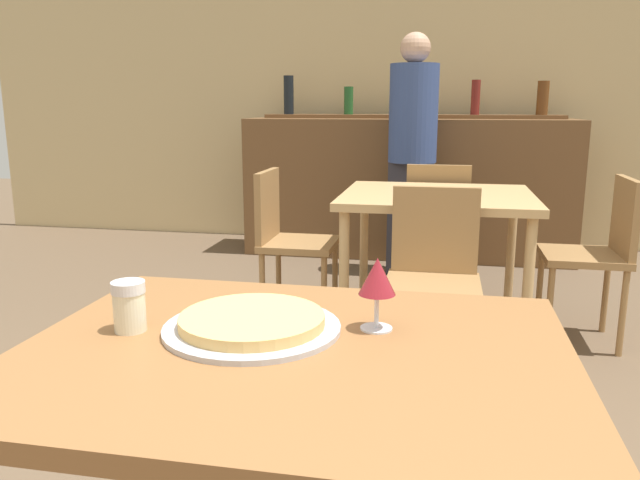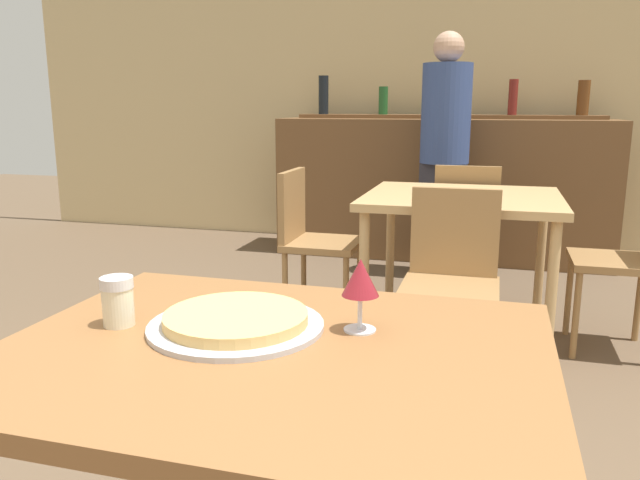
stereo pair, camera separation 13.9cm
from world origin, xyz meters
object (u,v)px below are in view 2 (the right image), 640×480
object	(u,v)px
chair_far_side_left	(311,234)
cheese_shaker	(118,301)
person_standing	(445,147)
wine_glass	(360,280)
chair_far_side_right	(631,252)
pizza_tray	(236,321)
chair_far_side_back	(466,221)
chair_far_side_front	(451,273)

from	to	relation	value
chair_far_side_left	cheese_shaker	distance (m)	2.14
person_standing	wine_glass	xyz separation A→B (m)	(0.09, -3.21, -0.07)
wine_glass	chair_far_side_left	bearing A→B (deg)	109.50
chair_far_side_left	cheese_shaker	bearing A→B (deg)	-174.81
chair_far_side_right	pizza_tray	distance (m)	2.39
wine_glass	chair_far_side_back	bearing A→B (deg)	87.72
chair_far_side_front	chair_far_side_back	world-z (taller)	same
wine_glass	chair_far_side_front	bearing A→B (deg)	85.67
chair_far_side_back	chair_far_side_right	world-z (taller)	same
chair_far_side_back	cheese_shaker	bearing A→B (deg)	77.20
chair_far_side_front	cheese_shaker	bearing A→B (deg)	-112.63
person_standing	wine_glass	bearing A→B (deg)	-88.35
chair_far_side_right	chair_far_side_front	bearing A→B (deg)	-52.58
chair_far_side_left	chair_far_side_right	xyz separation A→B (m)	(1.63, 0.00, 0.00)
chair_far_side_back	pizza_tray	distance (m)	2.72
cheese_shaker	wine_glass	xyz separation A→B (m)	(0.52, 0.11, 0.06)
chair_far_side_left	cheese_shaker	size ratio (longest dim) A/B	7.84
chair_far_side_right	chair_far_side_left	bearing A→B (deg)	-90.00
chair_far_side_back	pizza_tray	size ratio (longest dim) A/B	2.25
chair_far_side_right	wine_glass	bearing A→B (deg)	-24.63
cheese_shaker	person_standing	xyz separation A→B (m)	(0.43, 3.32, 0.13)
pizza_tray	wine_glass	size ratio (longest dim) A/B	2.40
chair_far_side_front	pizza_tray	size ratio (longest dim) A/B	2.25
chair_far_side_front	wine_glass	size ratio (longest dim) A/B	5.40
chair_far_side_right	pizza_tray	bearing A→B (deg)	-29.75
pizza_tray	person_standing	xyz separation A→B (m)	(0.17, 3.27, 0.17)
pizza_tray	person_standing	bearing A→B (deg)	87.04
chair_far_side_front	chair_far_side_left	xyz separation A→B (m)	(-0.81, 0.62, 0.00)
chair_far_side_back	wine_glass	xyz separation A→B (m)	(-0.10, -2.63, 0.34)
chair_far_side_front	person_standing	distance (m)	1.88
chair_far_side_left	chair_far_side_right	distance (m)	1.63
chair_far_side_right	wine_glass	distance (m)	2.23
chair_far_side_left	wine_glass	bearing A→B (deg)	-160.50
chair_far_side_left	chair_far_side_right	size ratio (longest dim) A/B	1.00
chair_far_side_back	chair_far_side_front	bearing A→B (deg)	90.00
chair_far_side_left	wine_glass	distance (m)	2.15
chair_far_side_back	wine_glass	distance (m)	2.65
pizza_tray	chair_far_side_front	bearing A→B (deg)	75.77
cheese_shaker	chair_far_side_left	bearing A→B (deg)	95.19
chair_far_side_left	cheese_shaker	xyz separation A→B (m)	(0.19, -2.12, 0.28)
pizza_tray	wine_glass	xyz separation A→B (m)	(0.26, 0.06, 0.10)
cheese_shaker	person_standing	bearing A→B (deg)	82.70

